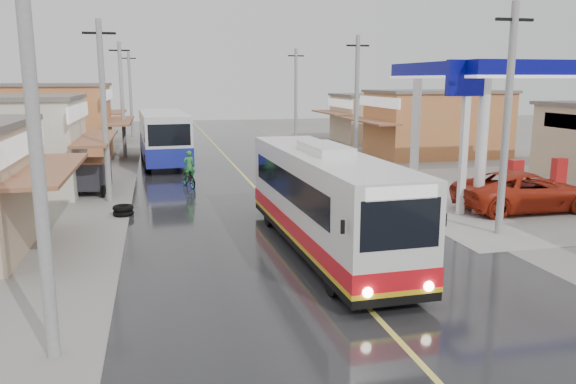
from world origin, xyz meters
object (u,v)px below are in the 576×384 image
at_px(second_bus, 163,137).
at_px(tyre_stack, 123,210).
at_px(coach_bus, 324,200).
at_px(cyclist, 189,175).
at_px(tricycle_near, 94,175).
at_px(jeepney, 525,191).

xyz_separation_m(second_bus, tyre_stack, (-1.91, -14.19, -1.59)).
bearing_deg(coach_bus, tyre_stack, 134.45).
bearing_deg(cyclist, second_bus, 81.18).
distance_m(second_bus, tricycle_near, 9.96).
relative_size(tricycle_near, tyre_stack, 2.78).
bearing_deg(second_bus, tricycle_near, -113.63).
bearing_deg(second_bus, tyre_stack, -100.70).
bearing_deg(coach_bus, second_bus, 101.26).
distance_m(jeepney, tyre_stack, 16.73).
xyz_separation_m(coach_bus, jeepney, (9.88, 3.39, -0.83)).
bearing_deg(tricycle_near, tyre_stack, -64.45).
relative_size(second_bus, cyclist, 5.33).
height_order(second_bus, tyre_stack, second_bus).
bearing_deg(tyre_stack, coach_bus, -44.01).
relative_size(coach_bus, tyre_stack, 13.17).
bearing_deg(second_bus, coach_bus, -80.25).
height_order(coach_bus, cyclist, coach_bus).
bearing_deg(tricycle_near, second_bus, 77.08).
distance_m(cyclist, tricycle_near, 4.63).
height_order(cyclist, tricycle_near, cyclist).
bearing_deg(coach_bus, tricycle_near, 124.40).
distance_m(coach_bus, second_bus, 21.06).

